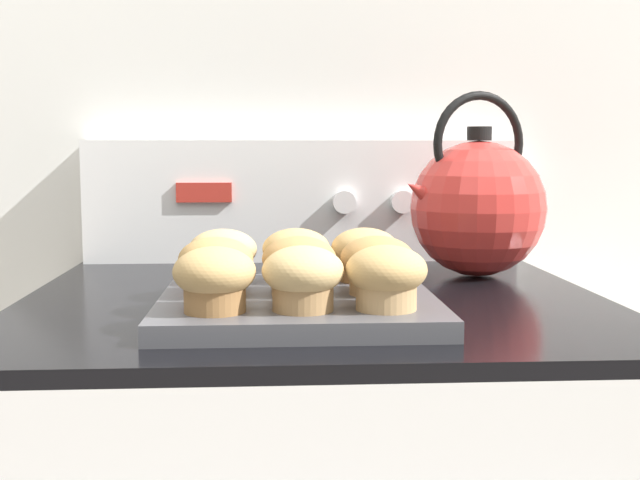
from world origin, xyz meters
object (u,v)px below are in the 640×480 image
Objects in this scene: muffin_r1_c2 at (377,264)px; muffin_r2_c1 at (296,254)px; muffin_r0_c1 at (303,277)px; muffin_pan at (298,304)px; muffin_r0_c2 at (386,276)px; muffin_r0_c0 at (215,278)px; muffin_r1_c1 at (299,264)px; muffin_r2_c0 at (223,255)px; muffin_r1_c0 at (216,265)px; tea_kettle at (477,206)px; muffin_r2_c2 at (365,253)px.

muffin_r1_c2 is 1.00× the size of muffin_r2_c1.
muffin_pan is at bearing 91.61° from muffin_r0_c1.
muffin_r0_c2 is 1.00× the size of muffin_r1_c2.
muffin_r1_c1 is (0.09, 0.09, 0.00)m from muffin_r0_c0.
muffin_r0_c0 is 0.18m from muffin_r0_c2.
muffin_pan is at bearing -44.40° from muffin_r2_c0.
muffin_r0_c0 is 0.13m from muffin_r1_c1.
muffin_r1_c0 is (-0.09, -0.00, 0.05)m from muffin_pan.
muffin_r0_c0 is 0.18m from muffin_r2_c0.
muffin_r0_c0 is at bearing -135.59° from tea_kettle.
muffin_r2_c0 is 1.00× the size of muffin_r2_c2.
muffin_r0_c1 reaches higher than muffin_pan.
muffin_pan is at bearing -136.30° from tea_kettle.
muffin_r0_c2 is 1.00× the size of muffin_r1_c0.
muffin_r2_c1 is at bearing 90.29° from muffin_r1_c1.
muffin_r2_c2 is at bearing 1.39° from muffin_r2_c0.
muffin_r0_c1 and muffin_r2_c1 have the same top height.
muffin_r2_c1 is at bearing -179.46° from muffin_r2_c2.
muffin_r0_c1 is 0.13m from muffin_r1_c0.
muffin_r0_c2 is at bearing -45.65° from muffin_pan.
muffin_r1_c0 and muffin_r1_c2 have the same top height.
muffin_r0_c0 and muffin_r2_c1 have the same top height.
muffin_r1_c0 is 1.00× the size of muffin_r1_c1.
muffin_r2_c1 is (-0.09, 0.18, 0.00)m from muffin_r0_c2.
muffin_r0_c1 is 1.00× the size of muffin_r1_c0.
muffin_r0_c1 is 1.00× the size of muffin_r1_c2.
muffin_pan is 3.67× the size of muffin_r1_c1.
muffin_r2_c1 is (0.09, 0.09, 0.00)m from muffin_r1_c0.
tea_kettle is at bearing 35.76° from muffin_r1_c0.
muffin_r0_c0 reaches higher than muffin_pan.
tea_kettle is at bearing 55.18° from muffin_r1_c2.
muffin_pan is at bearing 178.97° from muffin_r1_c2.
tea_kettle is (0.18, 0.35, 0.05)m from muffin_r0_c2.
muffin_r1_c0 is at bearing -91.58° from muffin_r2_c0.
muffin_r0_c2 is 0.20m from muffin_r1_c0.
muffin_r2_c2 is 0.26m from tea_kettle.
muffin_r2_c2 is (0.09, 0.00, 0.00)m from muffin_r2_c1.
muffin_r1_c0 is 0.31× the size of tea_kettle.
muffin_r2_c1 is at bearing 89.13° from muffin_pan.
muffin_r1_c1 is 0.13m from muffin_r2_c0.
muffin_r1_c2 and muffin_r2_c2 have the same top height.
muffin_r2_c2 is at bearing 47.24° from muffin_r1_c1.
muffin_r2_c1 reaches higher than muffin_pan.
muffin_r0_c2 is at bearing -89.68° from muffin_r2_c2.
muffin_r0_c2 is 1.00× the size of muffin_r2_c2.
muffin_r0_c1 is at bearing -89.56° from muffin_r1_c1.
muffin_r2_c2 is at bearing -137.70° from tea_kettle.
muffin_r1_c0 is at bearing -179.11° from muffin_r1_c1.
muffin_r2_c0 is (0.00, 0.09, 0.00)m from muffin_r1_c0.
muffin_r0_c0 and muffin_r0_c2 have the same top height.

